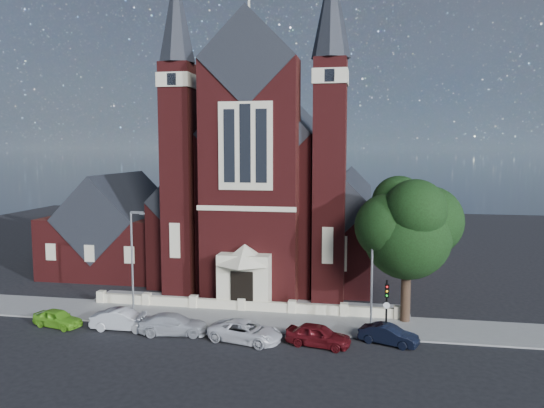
{
  "coord_description": "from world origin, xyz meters",
  "views": [
    {
      "loc": [
        9.57,
        -33.2,
        12.83
      ],
      "look_at": [
        1.41,
        12.0,
        7.98
      ],
      "focal_mm": 35.0,
      "sensor_mm": 36.0,
      "label": 1
    }
  ],
  "objects_px": {
    "car_silver_a": "(123,320)",
    "street_lamp_left": "(133,257)",
    "church": "(277,191)",
    "parish_hall": "(119,233)",
    "street_tree": "(409,230)",
    "traffic_signal": "(387,301)",
    "car_white_suv": "(246,331)",
    "car_lime_van": "(58,318)",
    "car_silver_b": "(174,324)",
    "car_navy": "(389,335)",
    "car_dark_red": "(318,335)",
    "street_lamp_right": "(373,266)"
  },
  "relations": [
    {
      "from": "traffic_signal",
      "to": "car_silver_b",
      "type": "height_order",
      "value": "traffic_signal"
    },
    {
      "from": "car_dark_red",
      "to": "car_navy",
      "type": "xyz_separation_m",
      "value": [
        4.52,
        1.13,
        -0.09
      ]
    },
    {
      "from": "parish_hall",
      "to": "street_tree",
      "type": "height_order",
      "value": "street_tree"
    },
    {
      "from": "car_silver_a",
      "to": "street_lamp_left",
      "type": "bearing_deg",
      "value": 8.49
    },
    {
      "from": "church",
      "to": "street_tree",
      "type": "height_order",
      "value": "church"
    },
    {
      "from": "street_tree",
      "to": "car_silver_a",
      "type": "bearing_deg",
      "value": -166.1
    },
    {
      "from": "street_lamp_left",
      "to": "car_dark_red",
      "type": "xyz_separation_m",
      "value": [
        14.52,
        -3.84,
        -3.88
      ]
    },
    {
      "from": "street_lamp_right",
      "to": "car_dark_red",
      "type": "xyz_separation_m",
      "value": [
        -3.48,
        -3.84,
        -3.88
      ]
    },
    {
      "from": "street_lamp_right",
      "to": "parish_hall",
      "type": "bearing_deg",
      "value": 151.78
    },
    {
      "from": "car_white_suv",
      "to": "car_silver_a",
      "type": "bearing_deg",
      "value": 98.48
    },
    {
      "from": "street_lamp_right",
      "to": "church",
      "type": "bearing_deg",
      "value": 118.04
    },
    {
      "from": "car_dark_red",
      "to": "car_silver_a",
      "type": "bearing_deg",
      "value": 99.5
    },
    {
      "from": "car_silver_a",
      "to": "car_navy",
      "type": "xyz_separation_m",
      "value": [
        18.44,
        0.5,
        -0.1
      ]
    },
    {
      "from": "church",
      "to": "car_dark_red",
      "type": "bearing_deg",
      "value": -73.82
    },
    {
      "from": "street_tree",
      "to": "street_lamp_right",
      "type": "relative_size",
      "value": 1.32
    },
    {
      "from": "street_lamp_left",
      "to": "street_tree",
      "type": "bearing_deg",
      "value": 4.76
    },
    {
      "from": "street_tree",
      "to": "street_lamp_left",
      "type": "distance_m",
      "value": 20.71
    },
    {
      "from": "traffic_signal",
      "to": "street_lamp_right",
      "type": "bearing_deg",
      "value": 120.01
    },
    {
      "from": "street_lamp_right",
      "to": "car_lime_van",
      "type": "height_order",
      "value": "street_lamp_right"
    },
    {
      "from": "church",
      "to": "street_lamp_left",
      "type": "bearing_deg",
      "value": -112.66
    },
    {
      "from": "church",
      "to": "car_silver_b",
      "type": "bearing_deg",
      "value": -98.78
    },
    {
      "from": "street_lamp_left",
      "to": "car_navy",
      "type": "height_order",
      "value": "street_lamp_left"
    },
    {
      "from": "church",
      "to": "street_tree",
      "type": "bearing_deg",
      "value": -53.83
    },
    {
      "from": "car_silver_b",
      "to": "street_tree",
      "type": "bearing_deg",
      "value": -80.15
    },
    {
      "from": "parish_hall",
      "to": "car_lime_van",
      "type": "xyz_separation_m",
      "value": [
        3.79,
        -17.48,
        -3.37
      ]
    },
    {
      "from": "street_tree",
      "to": "traffic_signal",
      "type": "relative_size",
      "value": 2.67
    },
    {
      "from": "parish_hall",
      "to": "car_dark_red",
      "type": "xyz_separation_m",
      "value": [
        22.61,
        -17.84,
        -3.29
      ]
    },
    {
      "from": "street_lamp_right",
      "to": "car_silver_b",
      "type": "height_order",
      "value": "street_lamp_right"
    },
    {
      "from": "car_silver_a",
      "to": "car_white_suv",
      "type": "xyz_separation_m",
      "value": [
        9.08,
        -0.7,
        -0.04
      ]
    },
    {
      "from": "church",
      "to": "car_silver_b",
      "type": "relative_size",
      "value": 7.21
    },
    {
      "from": "street_tree",
      "to": "car_silver_b",
      "type": "height_order",
      "value": "street_tree"
    },
    {
      "from": "church",
      "to": "car_navy",
      "type": "bearing_deg",
      "value": -62.8
    },
    {
      "from": "car_silver_a",
      "to": "car_white_suv",
      "type": "height_order",
      "value": "car_silver_a"
    },
    {
      "from": "street_lamp_right",
      "to": "car_dark_red",
      "type": "relative_size",
      "value": 1.91
    },
    {
      "from": "street_lamp_left",
      "to": "street_lamp_right",
      "type": "bearing_deg",
      "value": 0.0
    },
    {
      "from": "street_lamp_left",
      "to": "church",
      "type": "bearing_deg",
      "value": 67.34
    },
    {
      "from": "street_tree",
      "to": "street_lamp_right",
      "type": "xyz_separation_m",
      "value": [
        -2.51,
        -1.71,
        -2.36
      ]
    },
    {
      "from": "parish_hall",
      "to": "street_lamp_left",
      "type": "height_order",
      "value": "parish_hall"
    },
    {
      "from": "car_silver_a",
      "to": "car_white_suv",
      "type": "bearing_deg",
      "value": -96.56
    },
    {
      "from": "street_tree",
      "to": "car_navy",
      "type": "height_order",
      "value": "street_tree"
    },
    {
      "from": "street_lamp_right",
      "to": "car_silver_a",
      "type": "distance_m",
      "value": 18.11
    },
    {
      "from": "car_white_suv",
      "to": "car_lime_van",
      "type": "bearing_deg",
      "value": 101.11
    },
    {
      "from": "street_lamp_left",
      "to": "car_lime_van",
      "type": "xyz_separation_m",
      "value": [
        -4.3,
        -3.48,
        -3.96
      ]
    },
    {
      "from": "church",
      "to": "parish_hall",
      "type": "distance_m",
      "value": 17.26
    },
    {
      "from": "street_lamp_left",
      "to": "street_lamp_right",
      "type": "distance_m",
      "value": 18.0
    },
    {
      "from": "street_tree",
      "to": "car_dark_red",
      "type": "height_order",
      "value": "street_tree"
    },
    {
      "from": "car_silver_b",
      "to": "car_dark_red",
      "type": "distance_m",
      "value": 10.07
    },
    {
      "from": "church",
      "to": "traffic_signal",
      "type": "distance_m",
      "value": 23.94
    },
    {
      "from": "car_silver_b",
      "to": "car_dark_red",
      "type": "xyz_separation_m",
      "value": [
        10.07,
        -0.42,
        0.02
      ]
    },
    {
      "from": "parish_hall",
      "to": "street_tree",
      "type": "xyz_separation_m",
      "value": [
        28.6,
        -12.29,
        2.95
      ]
    }
  ]
}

